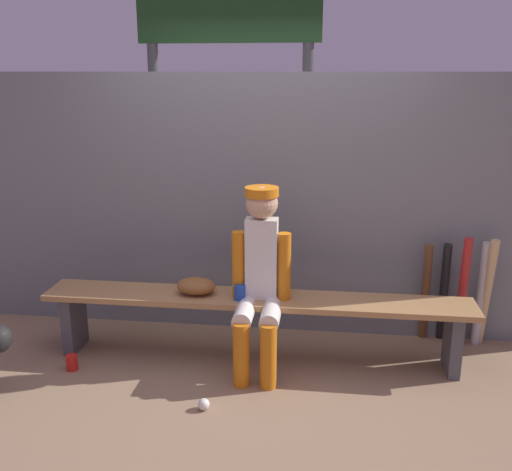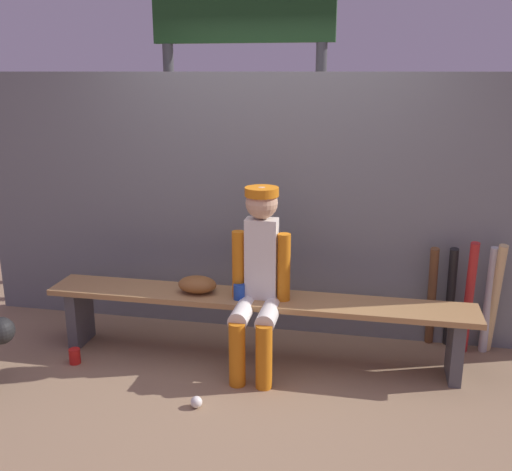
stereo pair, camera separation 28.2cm
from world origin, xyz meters
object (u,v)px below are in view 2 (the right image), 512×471
Objects in this scene: player_seated at (259,274)px; bat_aluminum_red at (469,299)px; bat_aluminum_black at (450,298)px; dugout_bench at (256,309)px; bat_aluminum_silver at (489,301)px; cup_on_ground at (75,356)px; baseball_glove at (197,284)px; bat_wood_natural at (495,299)px; baseball at (196,402)px; scoreboard at (250,47)px; cup_on_bench at (239,292)px; bat_wood_dark at (432,297)px.

player_seated is 1.45× the size of bat_aluminum_red.
dugout_bench is at bearing -161.21° from bat_aluminum_black.
bat_aluminum_silver is 7.53× the size of cup_on_ground.
baseball_glove is at bearing -165.47° from bat_aluminum_black.
bat_aluminum_red is at bearing -168.00° from bat_wood_natural.
bat_aluminum_silver reaches higher than baseball.
bat_aluminum_red is (1.92, 0.38, -0.10)m from baseball_glove.
baseball_glove is 2.12m from bat_aluminum_silver.
bat_wood_natural is (1.68, 0.41, 0.05)m from dugout_bench.
scoreboard reaches higher than dugout_bench.
bat_aluminum_black is 1.59m from cup_on_bench.
cup_on_bench is at bearing -11.51° from baseball_glove.
cup_on_bench is at bearing 163.77° from player_seated.
cup_on_ground is (-1.26, -0.32, -0.33)m from dugout_bench.
baseball is (-1.91, -1.11, -0.40)m from bat_wood_natural.
player_seated is 1.59× the size of bat_aluminum_black.
scoreboard is (-0.28, 1.69, 1.69)m from cup_on_bench.
bat_wood_natural is at bearing 15.10° from cup_on_bench.
bat_wood_natural is at bearing 17.73° from player_seated.
bat_wood_dark reaches higher than baseball_glove.
cup_on_ground is (-1.02, 0.38, 0.02)m from baseball.
bat_aluminum_silver is at bearing 14.65° from dugout_bench.
player_seated is 1.49m from bat_aluminum_black.
player_seated is 1.55m from bat_aluminum_red.
bat_aluminum_silver is at bearing 159.66° from bat_wood_natural.
baseball is (-1.88, -1.13, -0.38)m from bat_aluminum_silver.
bat_aluminum_silver reaches higher than bat_aluminum_black.
bat_wood_dark is 7.31× the size of cup_on_bench.
cup_on_bench is at bearing -164.55° from bat_aluminum_red.
player_seated is at bearing -154.57° from bat_wood_dark.
bat_aluminum_black is at bearing 16.68° from cup_on_ground.
player_seated is at bearing -76.23° from scoreboard.
bat_aluminum_red is (0.25, -0.09, 0.04)m from bat_wood_dark.
scoreboard reaches higher than baseball.
scoreboard reaches higher than bat_wood_dark.
bat_aluminum_red reaches higher than bat_aluminum_silver.
bat_wood_dark is at bearing 17.43° from cup_on_ground.
dugout_bench is 27.67× the size of cup_on_bench.
cup_on_ground is 0.03× the size of scoreboard.
dugout_bench is 3.46× the size of bat_aluminum_red.
dugout_bench is 1.69m from bat_aluminum_silver.
cup_on_bench is (-1.35, -0.53, 0.14)m from bat_wood_dark.
bat_aluminum_black is at bearing 18.79° from dugout_bench.
bat_aluminum_black is 2.79m from scoreboard.
cup_on_ground reaches higher than baseball.
bat_aluminum_silver is (1.64, 0.43, 0.03)m from dugout_bench.
bat_wood_natural is (0.30, -0.05, 0.03)m from bat_aluminum_black.
bat_aluminum_red is 8.01× the size of cup_on_ground.
cup_on_ground is at bearing 159.72° from baseball.
cup_on_bench is 0.03× the size of scoreboard.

